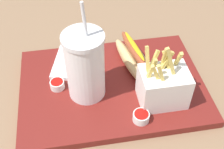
{
  "coord_description": "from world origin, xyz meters",
  "views": [
    {
      "loc": [
        -0.08,
        -0.49,
        0.55
      ],
      "look_at": [
        0.0,
        0.0,
        0.05
      ],
      "focal_mm": 47.65,
      "sensor_mm": 36.0,
      "label": 1
    }
  ],
  "objects_px": {
    "fries_basket": "(163,86)",
    "ketchup_cup_2": "(141,117)",
    "napkin_stack": "(77,63)",
    "hot_dog_1": "(134,56)",
    "ketchup_cup_1": "(57,84)",
    "soda_cup": "(85,66)"
  },
  "relations": [
    {
      "from": "fries_basket",
      "to": "ketchup_cup_2",
      "type": "bearing_deg",
      "value": -140.38
    },
    {
      "from": "fries_basket",
      "to": "ketchup_cup_2",
      "type": "height_order",
      "value": "fries_basket"
    },
    {
      "from": "ketchup_cup_2",
      "to": "napkin_stack",
      "type": "xyz_separation_m",
      "value": [
        -0.12,
        0.2,
        -0.01
      ]
    },
    {
      "from": "napkin_stack",
      "to": "soda_cup",
      "type": "bearing_deg",
      "value": -80.54
    },
    {
      "from": "soda_cup",
      "to": "ketchup_cup_2",
      "type": "xyz_separation_m",
      "value": [
        0.11,
        -0.1,
        -0.07
      ]
    },
    {
      "from": "hot_dog_1",
      "to": "ketchup_cup_1",
      "type": "bearing_deg",
      "value": -165.42
    },
    {
      "from": "fries_basket",
      "to": "hot_dog_1",
      "type": "distance_m",
      "value": 0.13
    },
    {
      "from": "ketchup_cup_1",
      "to": "napkin_stack",
      "type": "bearing_deg",
      "value": 55.38
    },
    {
      "from": "hot_dog_1",
      "to": "ketchup_cup_2",
      "type": "relative_size",
      "value": 4.87
    },
    {
      "from": "hot_dog_1",
      "to": "ketchup_cup_2",
      "type": "distance_m",
      "value": 0.18
    },
    {
      "from": "hot_dog_1",
      "to": "napkin_stack",
      "type": "bearing_deg",
      "value": 170.5
    },
    {
      "from": "hot_dog_1",
      "to": "ketchup_cup_1",
      "type": "distance_m",
      "value": 0.2
    },
    {
      "from": "ketchup_cup_1",
      "to": "napkin_stack",
      "type": "distance_m",
      "value": 0.09
    },
    {
      "from": "ketchup_cup_2",
      "to": "napkin_stack",
      "type": "relative_size",
      "value": 0.29
    },
    {
      "from": "ketchup_cup_2",
      "to": "napkin_stack",
      "type": "bearing_deg",
      "value": 121.27
    },
    {
      "from": "soda_cup",
      "to": "fries_basket",
      "type": "xyz_separation_m",
      "value": [
        0.16,
        -0.05,
        -0.04
      ]
    },
    {
      "from": "soda_cup",
      "to": "fries_basket",
      "type": "relative_size",
      "value": 1.56
    },
    {
      "from": "napkin_stack",
      "to": "hot_dog_1",
      "type": "bearing_deg",
      "value": -9.5
    },
    {
      "from": "hot_dog_1",
      "to": "fries_basket",
      "type": "bearing_deg",
      "value": -73.88
    },
    {
      "from": "ketchup_cup_2",
      "to": "napkin_stack",
      "type": "distance_m",
      "value": 0.24
    },
    {
      "from": "ketchup_cup_1",
      "to": "ketchup_cup_2",
      "type": "bearing_deg",
      "value": -35.89
    },
    {
      "from": "fries_basket",
      "to": "soda_cup",
      "type": "bearing_deg",
      "value": 162.55
    }
  ]
}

